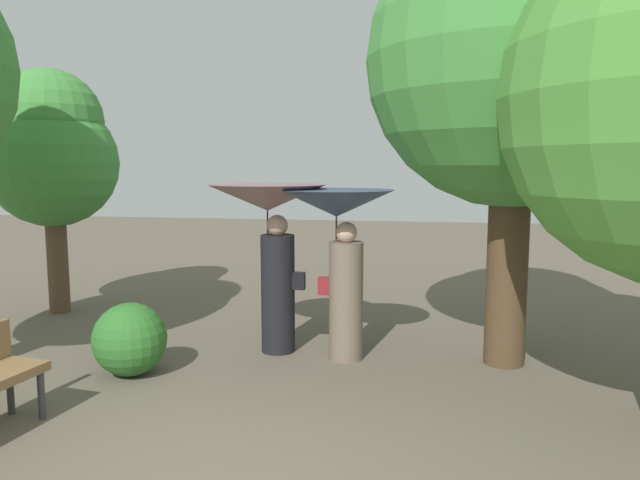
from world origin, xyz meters
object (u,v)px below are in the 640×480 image
(person_right, at_px, (339,232))
(tree_near_right, at_px, (517,32))
(person_left, at_px, (270,224))
(tree_near_left, at_px, (51,150))

(person_right, xyz_separation_m, tree_near_right, (1.82, 0.14, 2.10))
(person_right, bearing_deg, person_left, 85.36)
(tree_near_left, bearing_deg, tree_near_right, -11.17)
(person_left, xyz_separation_m, tree_near_right, (2.64, 0.00, 2.05))
(person_left, relative_size, person_right, 1.02)
(person_right, xyz_separation_m, tree_near_left, (-4.40, 1.37, 0.95))
(person_left, bearing_deg, person_right, -94.64)
(person_left, distance_m, tree_near_left, 3.89)
(person_right, height_order, tree_near_left, tree_near_left)
(person_left, distance_m, tree_near_right, 3.34)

